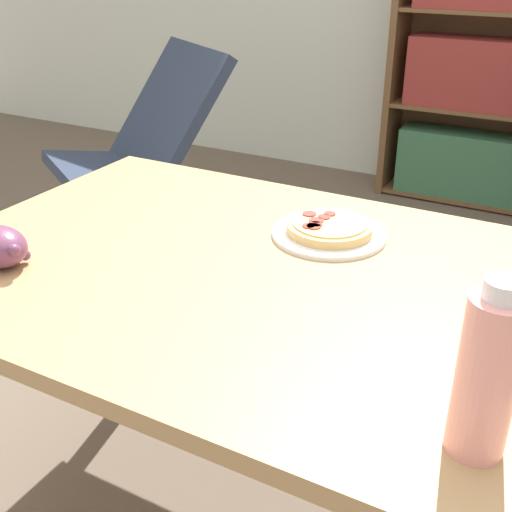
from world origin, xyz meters
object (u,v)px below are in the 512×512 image
(drink_bottle, at_px, (487,374))
(lounge_chair_near, at_px, (138,184))
(pizza_on_plate, at_px, (329,230))
(bookshelf, at_px, (479,70))

(drink_bottle, bearing_deg, lounge_chair_near, 139.21)
(lounge_chair_near, bearing_deg, pizza_on_plate, -4.75)
(bookshelf, bearing_deg, lounge_chair_near, -133.67)
(pizza_on_plate, relative_size, lounge_chair_near, 0.26)
(drink_bottle, relative_size, lounge_chair_near, 0.25)
(pizza_on_plate, height_order, bookshelf, bookshelf)
(drink_bottle, relative_size, bookshelf, 0.16)
(lounge_chair_near, height_order, bookshelf, bookshelf)
(drink_bottle, xyz_separation_m, lounge_chair_near, (-1.76, 1.52, -0.55))
(pizza_on_plate, xyz_separation_m, bookshelf, (-0.13, 2.29, -0.04))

